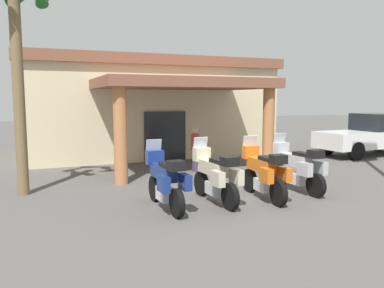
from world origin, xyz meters
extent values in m
plane|color=#514F4C|center=(0.00, 0.00, 0.00)|extent=(80.00, 80.00, 0.00)
cube|color=beige|center=(-0.01, 8.72, 2.01)|extent=(11.24, 5.43, 4.03)
cube|color=#1E2328|center=(0.00, 5.96, 1.05)|extent=(1.80, 0.10, 2.10)
cube|color=brown|center=(0.01, 3.95, 3.18)|extent=(6.18, 4.15, 0.35)
cylinder|color=#B27042|center=(-2.67, 2.27, 1.50)|extent=(0.42, 0.42, 3.01)
cylinder|color=#B27042|center=(2.69, 2.29, 1.50)|extent=(0.42, 0.42, 3.01)
cube|color=brown|center=(-0.01, 8.72, 4.25)|extent=(11.64, 5.83, 0.44)
cylinder|color=black|center=(-2.29, -0.06, 0.33)|extent=(0.16, 0.66, 0.66)
cylinder|color=black|center=(-2.25, -1.61, 0.33)|extent=(0.16, 0.66, 0.66)
cube|color=silver|center=(-2.27, -0.86, 0.37)|extent=(0.33, 0.57, 0.32)
cube|color=navy|center=(-2.28, -0.71, 0.88)|extent=(0.33, 1.16, 0.34)
cube|color=black|center=(-2.27, -1.06, 1.10)|extent=(0.30, 0.61, 0.10)
cube|color=navy|center=(-2.29, -0.08, 1.15)|extent=(0.45, 0.25, 0.36)
cube|color=#B2BCC6|center=(-2.29, 0.00, 1.43)|extent=(0.40, 0.13, 0.36)
cube|color=navy|center=(-2.52, -1.47, 0.76)|extent=(0.19, 0.44, 0.36)
cube|color=navy|center=(-2.00, -1.45, 0.76)|extent=(0.19, 0.44, 0.36)
cube|color=black|center=(-2.25, -1.56, 1.17)|extent=(0.37, 0.33, 0.22)
cylinder|color=black|center=(-0.96, -0.01, 0.33)|extent=(0.17, 0.67, 0.66)
cylinder|color=black|center=(-0.89, -1.55, 0.33)|extent=(0.17, 0.67, 0.66)
cube|color=silver|center=(-0.92, -0.81, 0.37)|extent=(0.34, 0.57, 0.32)
cube|color=beige|center=(-0.93, -0.66, 0.88)|extent=(0.35, 1.16, 0.34)
cube|color=black|center=(-0.91, -1.01, 1.10)|extent=(0.31, 0.61, 0.10)
cube|color=beige|center=(-0.95, -0.03, 1.15)|extent=(0.45, 0.26, 0.36)
cube|color=#B2BCC6|center=(-0.96, 0.05, 1.43)|extent=(0.40, 0.14, 0.36)
cube|color=beige|center=(-1.15, -1.42, 0.76)|extent=(0.20, 0.45, 0.36)
cube|color=beige|center=(-0.63, -1.39, 0.76)|extent=(0.20, 0.45, 0.36)
cube|color=black|center=(-0.89, -1.50, 1.17)|extent=(0.37, 0.34, 0.22)
cylinder|color=black|center=(0.49, -0.15, 0.33)|extent=(0.19, 0.67, 0.66)
cylinder|color=black|center=(0.38, -1.70, 0.33)|extent=(0.19, 0.67, 0.66)
cube|color=silver|center=(0.43, -0.95, 0.37)|extent=(0.36, 0.58, 0.32)
cube|color=orange|center=(0.44, -0.80, 0.88)|extent=(0.38, 1.17, 0.34)
cube|color=black|center=(0.42, -1.15, 1.10)|extent=(0.32, 0.62, 0.10)
cube|color=orange|center=(0.49, -0.17, 1.15)|extent=(0.46, 0.27, 0.36)
cube|color=#B2BCC6|center=(0.49, -0.09, 1.43)|extent=(0.41, 0.15, 0.36)
cube|color=orange|center=(0.13, -1.53, 0.76)|extent=(0.21, 0.45, 0.36)
cube|color=orange|center=(0.65, -1.57, 0.76)|extent=(0.21, 0.45, 0.36)
cube|color=black|center=(0.38, -1.65, 1.17)|extent=(0.38, 0.34, 0.22)
cylinder|color=black|center=(1.76, 0.19, 0.33)|extent=(0.16, 0.66, 0.66)
cylinder|color=black|center=(1.81, -1.36, 0.33)|extent=(0.16, 0.66, 0.66)
cube|color=silver|center=(1.79, -0.61, 0.37)|extent=(0.34, 0.57, 0.32)
cube|color=#B2B2B7|center=(1.78, -0.46, 0.88)|extent=(0.34, 1.16, 0.34)
cube|color=black|center=(1.79, -0.81, 1.10)|extent=(0.30, 0.61, 0.10)
cube|color=#B2B2B7|center=(1.76, 0.17, 1.15)|extent=(0.45, 0.26, 0.36)
cube|color=#B2BCC6|center=(1.75, 0.25, 1.43)|extent=(0.40, 0.13, 0.36)
cube|color=#B2B2B7|center=(1.55, -1.22, 0.76)|extent=(0.20, 0.45, 0.36)
cube|color=#B2B2B7|center=(2.07, -1.20, 0.76)|extent=(0.20, 0.45, 0.36)
cube|color=black|center=(1.81, -1.31, 1.17)|extent=(0.37, 0.33, 0.22)
cylinder|color=#3F334C|center=(0.23, 3.17, 0.40)|extent=(0.14, 0.14, 0.80)
cylinder|color=#3F334C|center=(0.24, 3.35, 0.40)|extent=(0.14, 0.14, 0.80)
cylinder|color=#B23333|center=(0.24, 3.26, 1.08)|extent=(0.32, 0.32, 0.57)
cylinder|color=#B23333|center=(0.23, 3.04, 1.11)|extent=(0.09, 0.09, 0.54)
cylinder|color=#B23333|center=(0.24, 3.48, 1.11)|extent=(0.09, 0.09, 0.54)
sphere|color=tan|center=(0.24, 3.26, 1.50)|extent=(0.22, 0.22, 0.22)
cylinder|color=black|center=(10.98, 4.87, 0.40)|extent=(0.81, 0.28, 0.80)
cylinder|color=black|center=(7.58, 4.72, 0.40)|extent=(0.81, 0.28, 0.80)
cylinder|color=black|center=(7.66, 3.02, 0.40)|extent=(0.81, 0.28, 0.80)
cube|color=silver|center=(9.32, 3.95, 0.77)|extent=(5.28, 2.13, 0.75)
cube|color=black|center=(9.82, 3.97, 1.55)|extent=(1.87, 1.83, 0.80)
cylinder|color=brown|center=(-5.47, 1.96, 2.70)|extent=(0.30, 0.30, 5.39)
camera|label=1|loc=(-5.14, -9.50, 2.65)|focal=36.17mm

